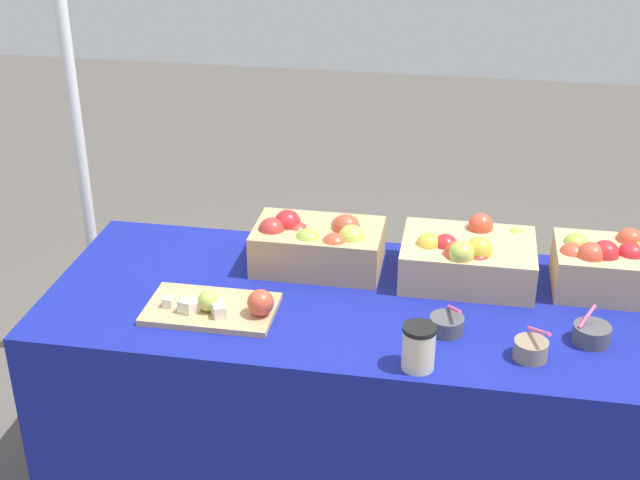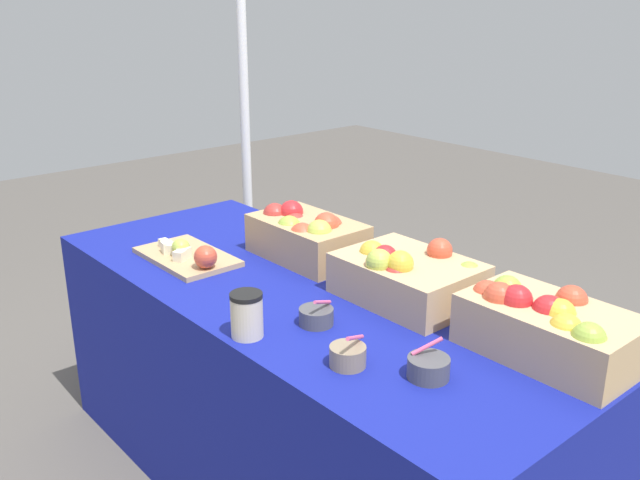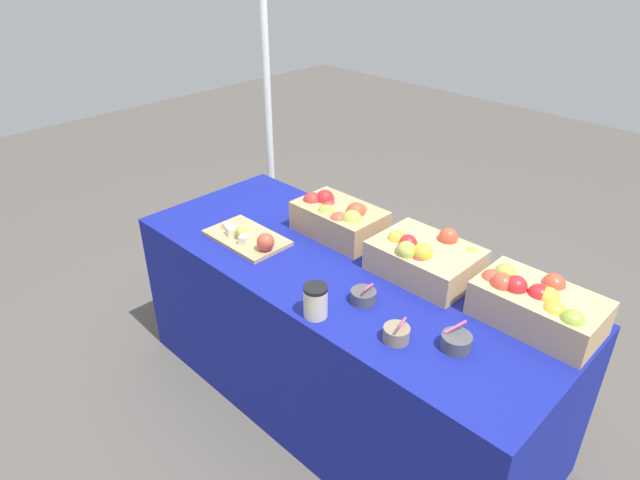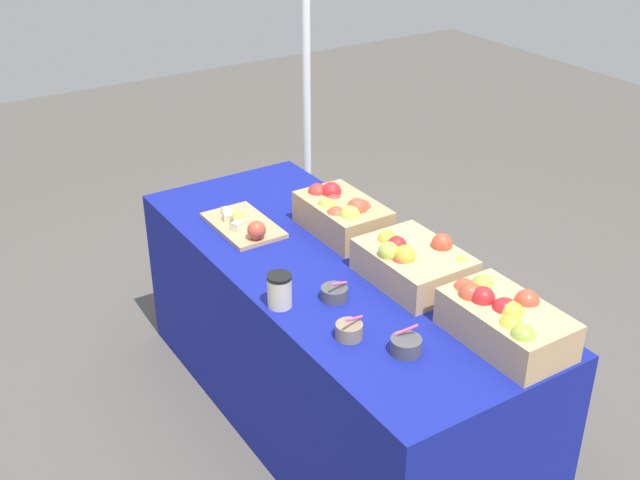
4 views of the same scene
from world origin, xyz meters
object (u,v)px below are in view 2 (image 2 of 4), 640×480
(apple_crate_right, at_px, (306,235))
(sample_bowl_far, at_px, (428,367))
(sample_bowl_near, at_px, (316,316))
(apple_crate_middle, at_px, (407,276))
(cutting_board_front, at_px, (189,255))
(tent_pole, at_px, (245,136))
(sample_bowl_mid, at_px, (348,356))
(apple_crate_left, at_px, (546,325))
(coffee_cup, at_px, (247,315))

(apple_crate_right, distance_m, sample_bowl_far, 0.85)
(apple_crate_right, distance_m, sample_bowl_near, 0.51)
(apple_crate_middle, bearing_deg, sample_bowl_near, -98.29)
(cutting_board_front, bearing_deg, tent_pole, 134.19)
(apple_crate_right, relative_size, tent_pole, 0.20)
(sample_bowl_near, bearing_deg, tent_pole, 151.83)
(apple_crate_middle, relative_size, sample_bowl_mid, 3.79)
(apple_crate_left, bearing_deg, cutting_board_front, -163.63)
(apple_crate_left, bearing_deg, coffee_cup, -138.64)
(apple_crate_middle, height_order, sample_bowl_mid, apple_crate_middle)
(apple_crate_right, xyz_separation_m, tent_pole, (-0.95, 0.43, 0.15))
(apple_crate_middle, xyz_separation_m, sample_bowl_far, (0.34, -0.29, -0.05))
(apple_crate_middle, bearing_deg, apple_crate_left, 0.80)
(apple_crate_left, xyz_separation_m, coffee_cup, (-0.56, -0.50, -0.02))
(cutting_board_front, height_order, sample_bowl_far, sample_bowl_far)
(apple_crate_middle, height_order, apple_crate_right, apple_crate_right)
(apple_crate_middle, xyz_separation_m, apple_crate_right, (-0.46, -0.00, 0.01))
(coffee_cup, height_order, tent_pole, tent_pole)
(apple_crate_right, height_order, tent_pole, tent_pole)
(tent_pole, bearing_deg, cutting_board_front, -45.81)
(apple_crate_right, bearing_deg, coffee_cup, -54.64)
(sample_bowl_near, height_order, tent_pole, tent_pole)
(sample_bowl_mid, bearing_deg, coffee_cup, -161.72)
(cutting_board_front, distance_m, sample_bowl_far, 1.02)
(apple_crate_left, height_order, coffee_cup, apple_crate_left)
(apple_crate_left, bearing_deg, sample_bowl_mid, -124.74)
(apple_crate_right, xyz_separation_m, coffee_cup, (0.35, -0.49, -0.02))
(apple_crate_left, distance_m, apple_crate_right, 0.91)
(apple_crate_right, bearing_deg, apple_crate_left, 0.53)
(apple_crate_left, distance_m, sample_bowl_mid, 0.49)
(sample_bowl_near, xyz_separation_m, sample_bowl_mid, (0.22, -0.09, 0.00))
(sample_bowl_near, bearing_deg, apple_crate_left, 32.19)
(cutting_board_front, height_order, tent_pole, tent_pole)
(coffee_cup, bearing_deg, cutting_board_front, 164.10)
(tent_pole, bearing_deg, sample_bowl_mid, -27.33)
(apple_crate_middle, xyz_separation_m, cutting_board_front, (-0.68, -0.33, -0.05))
(sample_bowl_far, bearing_deg, tent_pole, 157.76)
(apple_crate_left, relative_size, sample_bowl_far, 4.19)
(sample_bowl_near, distance_m, sample_bowl_far, 0.38)
(cutting_board_front, relative_size, coffee_cup, 3.04)
(apple_crate_right, bearing_deg, sample_bowl_far, -20.02)
(apple_crate_middle, bearing_deg, sample_bowl_mid, -66.11)
(sample_bowl_mid, distance_m, coffee_cup, 0.30)
(apple_crate_right, relative_size, cutting_board_front, 1.06)
(cutting_board_front, relative_size, sample_bowl_near, 3.78)
(apple_crate_middle, bearing_deg, tent_pole, 163.28)
(cutting_board_front, relative_size, sample_bowl_far, 3.70)
(sample_bowl_mid, bearing_deg, tent_pole, 152.67)
(tent_pole, bearing_deg, apple_crate_left, -12.61)
(apple_crate_left, height_order, cutting_board_front, apple_crate_left)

